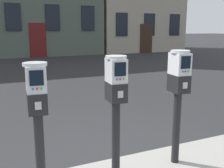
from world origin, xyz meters
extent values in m
cylinder|color=black|center=(-1.06, -0.19, 0.56)|extent=(0.10, 0.10, 0.84)
cube|color=black|center=(-1.06, -0.19, 1.08)|extent=(0.19, 0.25, 0.19)
cube|color=#A5A8AD|center=(-1.07, -0.31, 1.08)|extent=(0.06, 0.02, 0.07)
cube|color=#B7BABF|center=(-1.06, -0.19, 1.29)|extent=(0.19, 0.24, 0.24)
cube|color=black|center=(-1.06, -0.30, 1.32)|extent=(0.12, 0.02, 0.13)
cylinder|color=blue|center=(-1.10, -0.30, 1.23)|extent=(0.02, 0.01, 0.02)
cylinder|color=red|center=(-1.07, -0.31, 1.23)|extent=(0.02, 0.01, 0.02)
cylinder|color=green|center=(-1.03, -0.31, 1.23)|extent=(0.02, 0.01, 0.02)
cylinder|color=#B7BABF|center=(-1.06, -0.19, 1.43)|extent=(0.23, 0.23, 0.03)
cylinder|color=black|center=(-0.26, -0.19, 0.57)|extent=(0.10, 0.10, 0.86)
cube|color=black|center=(-0.26, -0.19, 1.10)|extent=(0.19, 0.25, 0.20)
cube|color=#A5A8AD|center=(-0.27, -0.31, 1.10)|extent=(0.06, 0.02, 0.07)
cube|color=#B7BABF|center=(-0.26, -0.19, 1.32)|extent=(0.19, 0.24, 0.24)
cube|color=black|center=(-0.27, -0.30, 1.35)|extent=(0.12, 0.02, 0.14)
cylinder|color=blue|center=(-0.30, -0.30, 1.25)|extent=(0.02, 0.01, 0.02)
cylinder|color=red|center=(-0.27, -0.31, 1.25)|extent=(0.02, 0.01, 0.02)
cylinder|color=green|center=(-0.23, -0.31, 1.25)|extent=(0.02, 0.01, 0.02)
cylinder|color=#B7BABF|center=(-0.26, -0.19, 1.46)|extent=(0.23, 0.23, 0.03)
cylinder|color=black|center=(0.54, -0.19, 0.58)|extent=(0.10, 0.10, 0.88)
cube|color=black|center=(0.54, -0.19, 1.12)|extent=(0.19, 0.25, 0.20)
cube|color=#A5A8AD|center=(0.53, -0.31, 1.12)|extent=(0.06, 0.02, 0.07)
cube|color=#B7BABF|center=(0.54, -0.19, 1.35)|extent=(0.19, 0.24, 0.25)
cube|color=black|center=(0.53, -0.30, 1.38)|extent=(0.12, 0.02, 0.14)
cylinder|color=blue|center=(0.50, -0.30, 1.28)|extent=(0.02, 0.01, 0.02)
cylinder|color=red|center=(0.53, -0.31, 1.28)|extent=(0.02, 0.01, 0.02)
cylinder|color=green|center=(0.57, -0.31, 1.28)|extent=(0.02, 0.01, 0.02)
cylinder|color=#B7BABF|center=(0.54, -0.19, 1.49)|extent=(0.23, 0.23, 0.03)
cube|color=black|center=(-0.07, 14.47, 2.43)|extent=(0.90, 0.06, 1.60)
cube|color=black|center=(2.25, 14.47, 2.43)|extent=(0.90, 0.06, 1.60)
cube|color=black|center=(4.57, 14.47, 2.43)|extent=(0.90, 0.06, 1.60)
cube|color=#591414|center=(1.28, 14.47, 1.05)|extent=(1.00, 0.07, 2.10)
cube|color=black|center=(7.05, 14.47, 2.04)|extent=(0.90, 0.06, 1.60)
cube|color=black|center=(9.31, 14.47, 2.04)|extent=(0.90, 0.06, 1.60)
cube|color=black|center=(11.56, 14.47, 2.04)|extent=(0.90, 0.06, 1.60)
cube|color=black|center=(9.05, 14.47, 1.05)|extent=(1.00, 0.07, 2.10)
camera|label=1|loc=(-1.40, -2.62, 1.73)|focal=42.87mm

